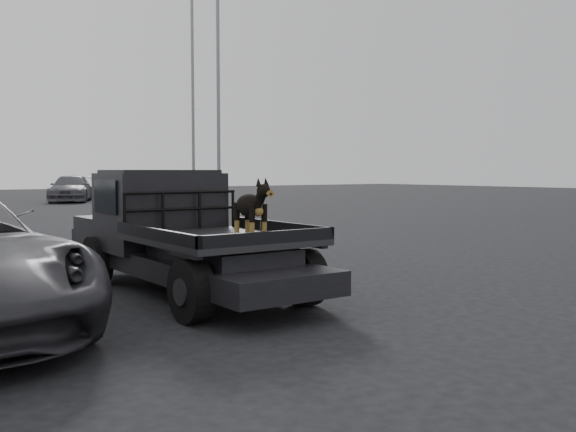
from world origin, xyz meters
TOP-DOWN VIEW (x-y plane):
  - ground at (0.00, 0.00)m, footprint 120.00×120.00m
  - flatbed_ute at (-0.48, 1.69)m, footprint 2.00×5.40m
  - ute_cab at (-0.48, 2.64)m, footprint 1.72×1.30m
  - headache_rack at (-0.48, 1.89)m, footprint 1.80×0.08m
  - dog at (-0.37, 0.16)m, footprint 0.32×0.60m
  - distant_car_b at (6.85, 31.08)m, footprint 4.09×5.63m
  - floodlight_mid at (11.96, 22.67)m, footprint 1.08×0.28m
  - floodlight_far at (13.57, 28.64)m, footprint 1.08×0.28m

SIDE VIEW (x-z plane):
  - ground at x=0.00m, z-range 0.00..0.00m
  - flatbed_ute at x=-0.48m, z-range 0.00..0.92m
  - distant_car_b at x=6.85m, z-range 0.00..1.52m
  - headache_rack at x=-0.48m, z-range 0.92..1.47m
  - dog at x=-0.37m, z-range 0.92..1.66m
  - ute_cab at x=-0.48m, z-range 0.92..1.80m
  - floodlight_mid at x=11.96m, z-range 0.59..12.28m
  - floodlight_far at x=13.57m, z-range 0.60..14.85m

